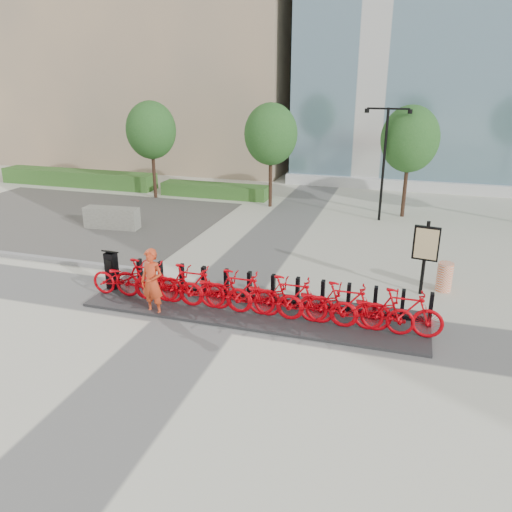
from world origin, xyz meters
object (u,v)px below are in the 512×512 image
(worker_red, at_px, (152,282))
(jersey_barrier, at_px, (112,218))
(map_sign, at_px, (426,247))
(kiosk, at_px, (112,270))
(construction_barrel, at_px, (445,277))
(bike_0, at_px, (124,279))

(worker_red, bearing_deg, jersey_barrier, 139.02)
(worker_red, distance_m, map_sign, 8.02)
(kiosk, xyz_separation_m, construction_barrel, (9.78, 3.01, -0.24))
(bike_0, distance_m, worker_red, 1.51)
(jersey_barrier, bearing_deg, worker_red, -55.55)
(map_sign, bearing_deg, bike_0, -151.22)
(kiosk, height_order, worker_red, worker_red)
(bike_0, distance_m, jersey_barrier, 7.68)
(map_sign, bearing_deg, jersey_barrier, 174.94)
(kiosk, distance_m, construction_barrel, 10.23)
(kiosk, bearing_deg, bike_0, -27.00)
(kiosk, xyz_separation_m, worker_red, (1.99, -1.10, 0.27))
(construction_barrel, relative_size, jersey_barrier, 0.38)
(worker_red, height_order, construction_barrel, worker_red)
(construction_barrel, bearing_deg, worker_red, -152.18)
(bike_0, relative_size, worker_red, 1.10)
(bike_0, xyz_separation_m, construction_barrel, (9.10, 3.43, -0.18))
(kiosk, distance_m, worker_red, 2.29)
(bike_0, height_order, map_sign, map_sign)
(bike_0, xyz_separation_m, map_sign, (8.42, 2.97, 0.89))
(map_sign, bearing_deg, kiosk, -155.01)
(kiosk, relative_size, map_sign, 0.55)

